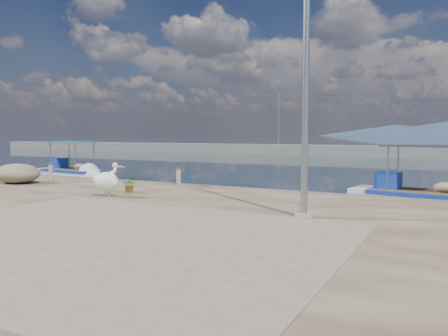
% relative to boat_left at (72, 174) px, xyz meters
% --- Properties ---
extents(ground, '(1400.00, 1400.00, 0.00)m').
position_rel_boat_left_xyz_m(ground, '(12.11, -8.29, -0.19)').
color(ground, '#162635').
rests_on(ground, ground).
extents(quay_patch, '(9.00, 7.00, 0.01)m').
position_rel_boat_left_xyz_m(quay_patch, '(13.11, -11.29, 0.32)').
color(quay_patch, gray).
rests_on(quay_patch, quay).
extents(breakwater, '(120.00, 2.20, 7.50)m').
position_rel_boat_left_xyz_m(breakwater, '(12.10, 31.71, 0.42)').
color(breakwater, gray).
rests_on(breakwater, ground).
extents(boat_left, '(5.12, 2.13, 2.39)m').
position_rel_boat_left_xyz_m(boat_left, '(0.00, 0.00, 0.00)').
color(boat_left, white).
rests_on(boat_left, ground).
extents(boat_right, '(5.25, 2.38, 2.43)m').
position_rel_boat_left_xyz_m(boat_right, '(18.10, -1.12, 0.00)').
color(boat_right, white).
rests_on(boat_right, ground).
extents(pelican, '(1.13, 0.67, 1.08)m').
position_rel_boat_left_xyz_m(pelican, '(9.55, -7.36, 0.82)').
color(pelican, tan).
rests_on(pelican, quay).
extents(lamp_post, '(0.44, 0.96, 7.00)m').
position_rel_boat_left_xyz_m(lamp_post, '(15.94, -7.67, 3.61)').
color(lamp_post, gray).
rests_on(lamp_post, quay).
extents(bollard_near, '(0.22, 0.22, 0.68)m').
position_rel_boat_left_xyz_m(bollard_near, '(9.71, -3.69, 0.68)').
color(bollard_near, gray).
rests_on(bollard_near, quay).
extents(bollard_far, '(0.24, 0.24, 0.72)m').
position_rel_boat_left_xyz_m(bollard_far, '(3.68, -4.54, 0.71)').
color(bollard_far, gray).
rests_on(bollard_far, quay).
extents(potted_plant, '(0.58, 0.55, 0.51)m').
position_rel_boat_left_xyz_m(potted_plant, '(9.42, -6.16, 0.57)').
color(potted_plant, '#33722D').
rests_on(potted_plant, quay).
extents(net_pile_b, '(1.99, 1.55, 0.78)m').
position_rel_boat_left_xyz_m(net_pile_b, '(3.66, -6.15, 0.70)').
color(net_pile_b, gray).
rests_on(net_pile_b, quay).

